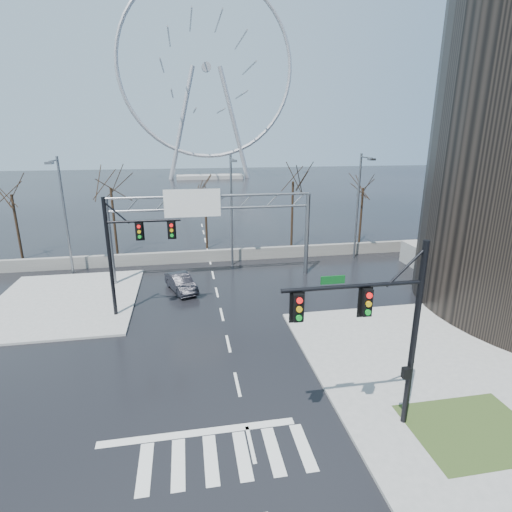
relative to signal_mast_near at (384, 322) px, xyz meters
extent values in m
plane|color=black|center=(-5.14, 4.04, -4.87)|extent=(260.00, 260.00, 0.00)
cube|color=gray|center=(4.86, 6.04, -4.80)|extent=(12.00, 10.00, 0.15)
cube|color=gray|center=(-16.14, 16.04, -4.80)|extent=(10.00, 12.00, 0.15)
cube|color=#2E441C|center=(3.86, -0.96, -4.72)|extent=(5.00, 4.00, 0.02)
cube|color=slate|center=(-5.14, 24.04, -4.32)|extent=(52.00, 0.50, 1.10)
cylinder|color=black|center=(1.36, 0.04, -0.87)|extent=(0.24, 0.24, 8.00)
cylinder|color=black|center=(-1.34, 0.04, 1.53)|extent=(5.40, 0.16, 0.16)
cube|color=black|center=(-0.84, -0.11, 0.93)|extent=(0.35, 0.28, 1.05)
cube|color=black|center=(-3.44, -0.11, 0.93)|extent=(0.35, 0.28, 1.05)
cylinder|color=black|center=(-12.14, 13.04, -0.87)|extent=(0.24, 0.24, 8.00)
cylinder|color=black|center=(-9.84, 13.04, 1.53)|extent=(4.60, 0.16, 0.16)
cube|color=black|center=(-10.14, 12.89, 0.93)|extent=(0.35, 0.28, 1.05)
cube|color=black|center=(-8.14, 12.89, 0.93)|extent=(0.35, 0.28, 1.05)
cylinder|color=slate|center=(-13.14, 19.04, -1.37)|extent=(0.36, 0.36, 7.00)
cylinder|color=slate|center=(2.86, 19.04, -1.37)|extent=(0.36, 0.36, 7.00)
cylinder|color=slate|center=(-5.14, 19.04, 2.13)|extent=(16.00, 0.20, 0.20)
cylinder|color=slate|center=(-5.14, 19.04, 1.13)|extent=(16.00, 0.20, 0.20)
cube|color=#094716|center=(-6.64, 18.89, 1.63)|extent=(4.20, 0.10, 2.00)
cube|color=silver|center=(-6.64, 18.83, 1.63)|extent=(4.40, 0.02, 2.20)
cylinder|color=slate|center=(-17.14, 22.54, 0.13)|extent=(0.20, 0.20, 10.00)
cylinder|color=slate|center=(-17.14, 21.44, 4.83)|extent=(0.12, 2.20, 0.12)
cube|color=slate|center=(-17.14, 20.44, 4.73)|extent=(0.50, 0.70, 0.18)
cylinder|color=slate|center=(-3.14, 22.54, 0.13)|extent=(0.20, 0.20, 10.00)
cylinder|color=slate|center=(-3.14, 21.44, 4.83)|extent=(0.12, 2.20, 0.12)
cube|color=slate|center=(-3.14, 20.44, 4.73)|extent=(0.50, 0.70, 0.18)
cylinder|color=slate|center=(8.86, 22.54, 0.13)|extent=(0.20, 0.20, 10.00)
cylinder|color=slate|center=(8.86, 21.44, 4.83)|extent=(0.12, 2.20, 0.12)
cube|color=slate|center=(8.86, 20.44, 4.73)|extent=(0.50, 0.70, 0.18)
cylinder|color=black|center=(-23.14, 28.04, -1.72)|extent=(0.24, 0.24, 6.30)
cylinder|color=black|center=(-14.14, 27.54, -1.50)|extent=(0.24, 0.24, 6.75)
cylinder|color=black|center=(-5.14, 28.54, -1.95)|extent=(0.24, 0.24, 5.85)
cylinder|color=black|center=(3.86, 27.54, -1.36)|extent=(0.24, 0.24, 7.02)
cylinder|color=black|center=(11.86, 28.04, -1.81)|extent=(0.24, 0.24, 6.12)
cube|color=gray|center=(-0.14, 99.04, -4.37)|extent=(18.00, 6.00, 1.00)
torus|color=#B2B2B7|center=(-0.14, 99.04, 23.13)|extent=(45.00, 1.00, 45.00)
cylinder|color=#B2B2B7|center=(-0.14, 99.04, 23.13)|extent=(2.40, 1.50, 2.40)
cylinder|color=#B2B2B7|center=(-7.14, 99.04, 9.13)|extent=(8.28, 1.20, 28.82)
cylinder|color=#B2B2B7|center=(6.86, 99.04, 9.13)|extent=(8.28, 1.20, 28.82)
imported|color=black|center=(-7.83, 16.82, -4.20)|extent=(2.69, 4.32, 1.34)
camera|label=1|loc=(-7.19, -12.63, 6.81)|focal=28.00mm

